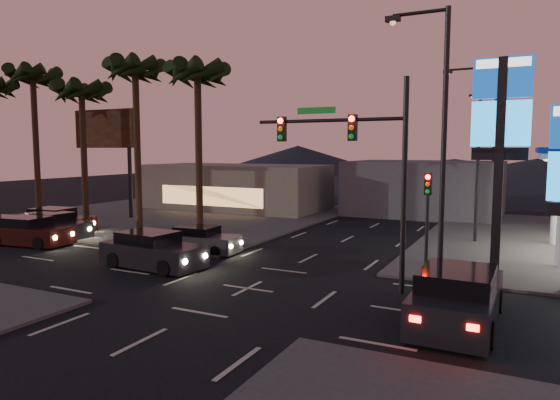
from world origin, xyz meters
The scene contains 23 objects.
ground centered at (0.00, 0.00, 0.00)m, with size 140.00×140.00×0.00m, color black.
corner_lot_nw centered at (-16.00, 16.00, 0.06)m, with size 24.00×24.00×0.12m, color #47443F.
pylon_sign_tall centered at (8.50, 5.50, 6.39)m, with size 2.20×0.35×9.00m.
traffic_signal_mast centered at (3.76, 1.99, 5.23)m, with size 6.10×0.39×8.00m.
pedestal_signal centered at (5.50, 6.98, 2.92)m, with size 0.32×0.39×4.30m.
streetlight_near centered at (6.79, 1.00, 5.72)m, with size 2.14×0.25×10.00m.
streetlight_mid centered at (6.79, 14.00, 5.72)m, with size 2.14×0.25×10.00m.
streetlight_far centered at (6.79, 28.00, 5.72)m, with size 2.14×0.25×10.00m.
palm_a centered at (-9.00, 9.50, 9.43)m, with size 4.41×4.41×10.86m.
palm_b centered at (-14.00, 9.50, 9.97)m, with size 4.41×4.41×11.46m.
palm_c centered at (-19.00, 9.50, 8.88)m, with size 4.41×4.41×10.26m.
palm_d centered at (-24.00, 9.50, 10.15)m, with size 4.41×4.41×11.66m.
billboard centered at (-20.50, 13.00, 6.33)m, with size 6.00×0.30×8.50m.
building_far_west centered at (-14.00, 22.00, 2.00)m, with size 16.00×8.00×4.00m, color #726B5B.
building_far_mid centered at (2.00, 26.00, 2.20)m, with size 12.00×9.00×4.40m, color #4C4C51.
hill_left centered at (-25.00, 60.00, 3.00)m, with size 40.00×40.00×6.00m, color black.
hill_center centered at (0.00, 60.00, 2.00)m, with size 60.00×60.00×4.00m, color black.
car_lane_a_front centered at (-5.66, 1.12, 0.76)m, with size 5.14×2.42×1.64m.
car_lane_a_mid centered at (-15.54, 2.26, 0.73)m, with size 5.01×2.54×1.58m.
car_lane_b_front centered at (-5.67, 4.88, 0.63)m, with size 4.28×2.00×1.37m.
car_lane_b_mid centered at (-16.17, 4.42, 0.72)m, with size 4.88×2.24×1.56m.
car_lane_b_rear centered at (-17.66, 5.78, 0.74)m, with size 5.08×2.52×1.60m.
suv_station centered at (7.78, -0.54, 0.83)m, with size 2.42×5.42×1.79m.
Camera 1 is at (9.52, -16.37, 5.38)m, focal length 32.00 mm.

